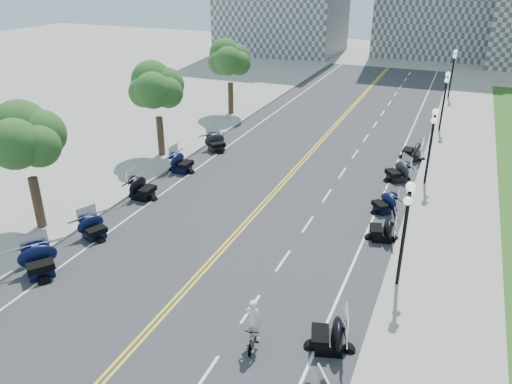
% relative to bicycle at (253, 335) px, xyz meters
% --- Properties ---
extents(ground, '(160.00, 160.00, 0.00)m').
position_rel_bicycle_xyz_m(ground, '(-4.16, 1.97, -0.52)').
color(ground, gray).
extents(road, '(16.00, 90.00, 0.01)m').
position_rel_bicycle_xyz_m(road, '(-4.16, 11.97, -0.52)').
color(road, '#333335').
rests_on(road, ground).
extents(centerline_yellow_a, '(0.12, 90.00, 0.00)m').
position_rel_bicycle_xyz_m(centerline_yellow_a, '(-4.28, 11.97, -0.51)').
color(centerline_yellow_a, yellow).
rests_on(centerline_yellow_a, road).
extents(centerline_yellow_b, '(0.12, 90.00, 0.00)m').
position_rel_bicycle_xyz_m(centerline_yellow_b, '(-4.04, 11.97, -0.51)').
color(centerline_yellow_b, yellow).
rests_on(centerline_yellow_b, road).
extents(edge_line_north, '(0.12, 90.00, 0.00)m').
position_rel_bicycle_xyz_m(edge_line_north, '(2.24, 11.97, -0.51)').
color(edge_line_north, white).
rests_on(edge_line_north, road).
extents(edge_line_south, '(0.12, 90.00, 0.00)m').
position_rel_bicycle_xyz_m(edge_line_south, '(-10.56, 11.97, -0.51)').
color(edge_line_south, white).
rests_on(edge_line_south, road).
extents(lane_dash_5, '(0.12, 2.00, 0.00)m').
position_rel_bicycle_xyz_m(lane_dash_5, '(-0.96, -2.03, -0.51)').
color(lane_dash_5, white).
rests_on(lane_dash_5, road).
extents(lane_dash_6, '(0.12, 2.00, 0.00)m').
position_rel_bicycle_xyz_m(lane_dash_6, '(-0.96, 1.97, -0.51)').
color(lane_dash_6, white).
rests_on(lane_dash_6, road).
extents(lane_dash_7, '(0.12, 2.00, 0.00)m').
position_rel_bicycle_xyz_m(lane_dash_7, '(-0.96, 5.97, -0.51)').
color(lane_dash_7, white).
rests_on(lane_dash_7, road).
extents(lane_dash_8, '(0.12, 2.00, 0.00)m').
position_rel_bicycle_xyz_m(lane_dash_8, '(-0.96, 9.97, -0.51)').
color(lane_dash_8, white).
rests_on(lane_dash_8, road).
extents(lane_dash_9, '(0.12, 2.00, 0.00)m').
position_rel_bicycle_xyz_m(lane_dash_9, '(-0.96, 13.97, -0.51)').
color(lane_dash_9, white).
rests_on(lane_dash_9, road).
extents(lane_dash_10, '(0.12, 2.00, 0.00)m').
position_rel_bicycle_xyz_m(lane_dash_10, '(-0.96, 17.97, -0.51)').
color(lane_dash_10, white).
rests_on(lane_dash_10, road).
extents(lane_dash_11, '(0.12, 2.00, 0.00)m').
position_rel_bicycle_xyz_m(lane_dash_11, '(-0.96, 21.97, -0.51)').
color(lane_dash_11, white).
rests_on(lane_dash_11, road).
extents(lane_dash_12, '(0.12, 2.00, 0.00)m').
position_rel_bicycle_xyz_m(lane_dash_12, '(-0.96, 25.97, -0.51)').
color(lane_dash_12, white).
rests_on(lane_dash_12, road).
extents(lane_dash_13, '(0.12, 2.00, 0.00)m').
position_rel_bicycle_xyz_m(lane_dash_13, '(-0.96, 29.97, -0.51)').
color(lane_dash_13, white).
rests_on(lane_dash_13, road).
extents(lane_dash_14, '(0.12, 2.00, 0.00)m').
position_rel_bicycle_xyz_m(lane_dash_14, '(-0.96, 33.97, -0.51)').
color(lane_dash_14, white).
rests_on(lane_dash_14, road).
extents(lane_dash_15, '(0.12, 2.00, 0.00)m').
position_rel_bicycle_xyz_m(lane_dash_15, '(-0.96, 37.97, -0.51)').
color(lane_dash_15, white).
rests_on(lane_dash_15, road).
extents(lane_dash_16, '(0.12, 2.00, 0.00)m').
position_rel_bicycle_xyz_m(lane_dash_16, '(-0.96, 41.97, -0.51)').
color(lane_dash_16, white).
rests_on(lane_dash_16, road).
extents(lane_dash_17, '(0.12, 2.00, 0.00)m').
position_rel_bicycle_xyz_m(lane_dash_17, '(-0.96, 45.97, -0.51)').
color(lane_dash_17, white).
rests_on(lane_dash_17, road).
extents(lane_dash_18, '(0.12, 2.00, 0.00)m').
position_rel_bicycle_xyz_m(lane_dash_18, '(-0.96, 49.97, -0.51)').
color(lane_dash_18, white).
rests_on(lane_dash_18, road).
extents(lane_dash_19, '(0.12, 2.00, 0.00)m').
position_rel_bicycle_xyz_m(lane_dash_19, '(-0.96, 53.97, -0.51)').
color(lane_dash_19, white).
rests_on(lane_dash_19, road).
extents(sidewalk_north, '(5.00, 90.00, 0.15)m').
position_rel_bicycle_xyz_m(sidewalk_north, '(6.34, 11.97, -0.44)').
color(sidewalk_north, '#9E9991').
rests_on(sidewalk_north, ground).
extents(sidewalk_south, '(5.00, 90.00, 0.15)m').
position_rel_bicycle_xyz_m(sidewalk_south, '(-14.66, 11.97, -0.44)').
color(sidewalk_south, '#9E9991').
rests_on(sidewalk_south, ground).
extents(street_lamp_2, '(0.50, 1.20, 4.90)m').
position_rel_bicycle_xyz_m(street_lamp_2, '(4.44, 5.97, 2.08)').
color(street_lamp_2, black).
rests_on(street_lamp_2, sidewalk_north).
extents(street_lamp_3, '(0.50, 1.20, 4.90)m').
position_rel_bicycle_xyz_m(street_lamp_3, '(4.44, 17.97, 2.08)').
color(street_lamp_3, black).
rests_on(street_lamp_3, sidewalk_north).
extents(street_lamp_4, '(0.50, 1.20, 4.90)m').
position_rel_bicycle_xyz_m(street_lamp_4, '(4.44, 29.97, 2.08)').
color(street_lamp_4, black).
rests_on(street_lamp_4, sidewalk_north).
extents(street_lamp_5, '(0.50, 1.20, 4.90)m').
position_rel_bicycle_xyz_m(street_lamp_5, '(4.44, 41.97, 2.08)').
color(street_lamp_5, black).
rests_on(street_lamp_5, sidewalk_north).
extents(tree_2, '(4.80, 4.80, 9.20)m').
position_rel_bicycle_xyz_m(tree_2, '(-14.16, 3.97, 4.23)').
color(tree_2, '#235619').
rests_on(tree_2, sidewalk_south).
extents(tree_3, '(4.80, 4.80, 9.20)m').
position_rel_bicycle_xyz_m(tree_3, '(-14.16, 15.97, 4.23)').
color(tree_3, '#235619').
rests_on(tree_3, sidewalk_south).
extents(tree_4, '(4.80, 4.80, 9.20)m').
position_rel_bicycle_xyz_m(tree_4, '(-14.16, 27.97, 4.23)').
color(tree_4, '#235619').
rests_on(tree_4, sidewalk_south).
extents(motorcycle_n_5, '(2.54, 2.54, 1.44)m').
position_rel_bicycle_xyz_m(motorcycle_n_5, '(2.65, 0.96, 0.20)').
color(motorcycle_n_5, black).
rests_on(motorcycle_n_5, road).
extents(motorcycle_n_7, '(2.35, 2.35, 1.36)m').
position_rel_bicycle_xyz_m(motorcycle_n_7, '(3.07, 9.91, 0.16)').
color(motorcycle_n_7, black).
rests_on(motorcycle_n_7, road).
extents(motorcycle_n_8, '(2.55, 2.55, 1.26)m').
position_rel_bicycle_xyz_m(motorcycle_n_8, '(2.64, 13.12, 0.11)').
color(motorcycle_n_8, black).
rests_on(motorcycle_n_8, road).
extents(motorcycle_n_9, '(2.86, 2.86, 1.43)m').
position_rel_bicycle_xyz_m(motorcycle_n_9, '(2.66, 18.07, 0.19)').
color(motorcycle_n_9, black).
rests_on(motorcycle_n_9, road).
extents(motorcycle_n_10, '(2.23, 2.23, 1.48)m').
position_rel_bicycle_xyz_m(motorcycle_n_10, '(3.09, 22.50, 0.22)').
color(motorcycle_n_10, black).
rests_on(motorcycle_n_10, road).
extents(motorcycle_s_5, '(3.10, 3.10, 1.55)m').
position_rel_bicycle_xyz_m(motorcycle_s_5, '(-10.95, 0.56, 0.25)').
color(motorcycle_s_5, black).
rests_on(motorcycle_s_5, road).
extents(motorcycle_s_6, '(2.46, 2.46, 1.32)m').
position_rel_bicycle_xyz_m(motorcycle_s_6, '(-10.88, 4.26, 0.14)').
color(motorcycle_s_6, black).
rests_on(motorcycle_s_6, road).
extents(motorcycle_s_7, '(2.17, 2.17, 1.49)m').
position_rel_bicycle_xyz_m(motorcycle_s_7, '(-11.29, 9.32, 0.23)').
color(motorcycle_s_7, black).
rests_on(motorcycle_s_7, road).
extents(motorcycle_s_8, '(2.13, 2.13, 1.47)m').
position_rel_bicycle_xyz_m(motorcycle_s_8, '(-11.26, 13.91, 0.22)').
color(motorcycle_s_8, black).
rests_on(motorcycle_s_8, road).
extents(motorcycle_s_9, '(2.88, 2.88, 1.43)m').
position_rel_bicycle_xyz_m(motorcycle_s_9, '(-10.98, 18.61, 0.19)').
color(motorcycle_s_9, black).
rests_on(motorcycle_s_9, road).
extents(bicycle, '(0.81, 1.79, 1.04)m').
position_rel_bicycle_xyz_m(bicycle, '(0.00, 0.00, 0.00)').
color(bicycle, '#A51414').
rests_on(bicycle, road).
extents(cyclist_rider, '(0.64, 0.42, 1.76)m').
position_rel_bicycle_xyz_m(cyclist_rider, '(0.00, 0.00, 1.40)').
color(cyclist_rider, white).
rests_on(cyclist_rider, bicycle).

